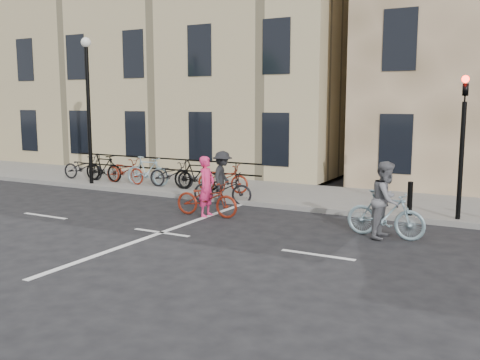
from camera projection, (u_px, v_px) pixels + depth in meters
The scene contains 10 objects.
ground at pixel (162, 233), 12.95m from camera, with size 120.00×120.00×0.00m, color black.
sidewalk at pixel (172, 184), 20.04m from camera, with size 46.00×4.00×0.15m, color slate.
building_west at pixel (171, 63), 27.75m from camera, with size 20.00×10.00×10.00m, color tan.
traffic_light at pixel (463, 130), 13.43m from camera, with size 0.18×0.30×3.90m.
lamp_post at pixel (88, 92), 19.34m from camera, with size 0.36×0.36×5.28m.
bollard_east at pixel (410, 198), 14.19m from camera, with size 0.14×0.14×0.90m, color black.
parked_bikes at pixel (148, 172), 19.29m from camera, with size 8.30×1.23×1.05m.
cyclist_pink at pixel (207, 196), 14.74m from camera, with size 1.91×0.75×1.67m.
cyclist_grey at pixel (386, 207), 12.37m from camera, with size 1.89×0.93×1.80m.
cyclist_dark at pixel (222, 183), 16.51m from camera, with size 1.96×1.19×1.65m.
Camera 1 is at (7.70, -10.18, 3.14)m, focal length 40.00 mm.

